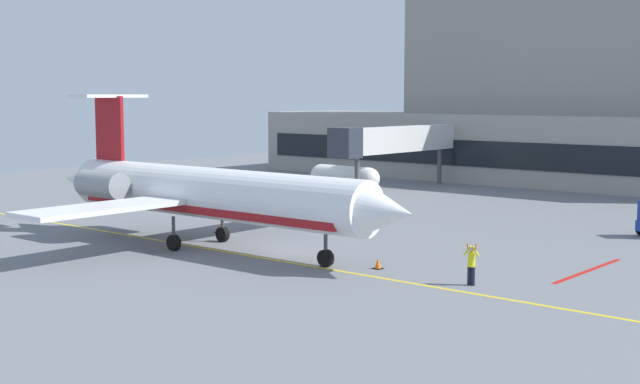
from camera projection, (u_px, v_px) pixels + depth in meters
The scene contains 9 objects.
ground at pixel (284, 255), 48.25m from camera, with size 120.00×120.00×0.11m.
terminal_building at pixel (613, 104), 83.68m from camera, with size 79.18×13.84×20.77m.
jet_bridge_west at pixel (393, 140), 80.06m from camera, with size 2.40×17.61×6.06m.
regional_jet at pixel (205, 193), 50.18m from camera, with size 28.49×21.58×8.89m.
belt_loader at pixel (239, 194), 68.76m from camera, with size 4.11×3.40×2.23m.
fuel_tank at pixel (344, 177), 79.78m from camera, with size 7.80×2.17×2.37m.
marshaller at pixel (471, 264), 40.22m from camera, with size 0.83×0.34×1.99m.
safety_cone_alpha at pixel (219, 229), 55.81m from camera, with size 0.47×0.47×0.55m.
safety_cone_bravo at pixel (378, 264), 44.14m from camera, with size 0.47×0.47×0.55m.
Camera 1 is at (32.41, -34.86, 8.84)m, focal length 48.46 mm.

